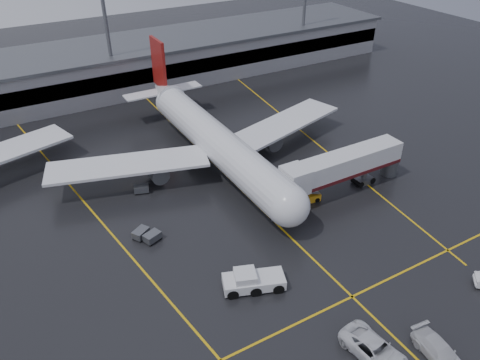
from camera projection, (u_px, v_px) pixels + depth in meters
ground at (245, 194)px, 64.98m from camera, size 220.00×220.00×0.00m
apron_line_centre at (245, 194)px, 64.98m from camera, size 0.25×90.00×0.02m
apron_line_stop at (352, 297)px, 48.90m from camera, size 60.00×0.25×0.02m
apron_line_left at (82, 199)px, 63.89m from camera, size 9.99×69.35×0.02m
apron_line_right at (307, 135)px, 79.84m from camera, size 7.57×69.64×0.02m
terminal at (129, 64)px, 97.69m from camera, size 122.00×19.00×8.60m
light_mast_mid at (106, 24)px, 85.80m from camera, size 3.00×1.20×25.45m
main_airliner at (213, 139)px, 69.81m from camera, size 48.80×45.60×14.10m
jet_bridge at (344, 167)px, 63.46m from camera, size 19.90×3.40×6.05m
pushback_tractor at (252, 281)px, 49.53m from camera, size 7.01×4.72×2.33m
belt_loader at (308, 198)px, 63.25m from camera, size 3.58×2.04×2.15m
service_van_a at (375, 351)px, 42.18m from camera, size 3.91×7.11×1.89m
service_van_b at (440, 352)px, 42.18m from camera, size 2.96×6.01×1.68m
baggage_cart_a at (152, 237)px, 56.18m from camera, size 2.33×1.93×1.12m
baggage_cart_b at (141, 233)px, 56.75m from camera, size 2.38×2.15×1.12m
baggage_cart_c at (141, 189)px, 64.95m from camera, size 2.31×1.86×1.12m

